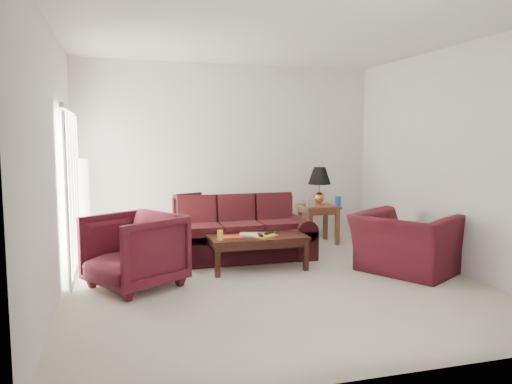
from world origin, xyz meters
TOP-DOWN VIEW (x-y plane):
  - floor at (0.00, 0.00)m, footprint 5.00×5.00m
  - blinds at (-2.42, 1.30)m, footprint 0.10×2.00m
  - sofa at (-0.11, 1.36)m, footprint 2.25×1.13m
  - throw_pillow at (-0.77, 1.91)m, footprint 0.49×0.37m
  - end_table at (1.45, 2.08)m, footprint 0.64×0.64m
  - table_lamp at (1.49, 2.12)m, footprint 0.48×0.48m
  - clock at (1.25, 1.93)m, footprint 0.14×0.07m
  - blue_canister at (1.72, 1.88)m, footprint 0.13×0.13m
  - picture_frame at (1.29, 2.20)m, footprint 0.15×0.17m
  - floor_lamp at (-2.33, 2.02)m, footprint 0.31×0.31m
  - armchair_left at (-1.66, 0.33)m, footprint 1.34×1.34m
  - armchair_right at (1.84, 0.02)m, footprint 1.54×1.59m
  - coffee_table at (-0.01, 0.76)m, footprint 1.35×0.71m
  - magazine_red at (-0.38, 0.70)m, footprint 0.30×0.24m
  - magazine_white at (-0.08, 0.81)m, footprint 0.36×0.31m
  - magazine_orange at (0.07, 0.68)m, footprint 0.38×0.35m
  - remote_a at (0.00, 0.64)m, footprint 0.08×0.19m
  - remote_b at (0.15, 0.73)m, footprint 0.17×0.17m
  - yellow_glass at (-0.56, 0.59)m, footprint 0.09×0.09m

SIDE VIEW (x-z plane):
  - floor at x=0.00m, z-range 0.00..0.00m
  - coffee_table at x=-0.01m, z-range 0.00..0.46m
  - end_table at x=1.45m, z-range 0.00..0.65m
  - armchair_right at x=1.84m, z-range 0.00..0.79m
  - sofa at x=-0.11m, z-range 0.00..0.89m
  - armchair_left at x=-1.66m, z-range 0.00..0.89m
  - magazine_red at x=-0.38m, z-range 0.46..0.48m
  - magazine_orange at x=0.07m, z-range 0.46..0.48m
  - magazine_white at x=-0.08m, z-range 0.46..0.48m
  - remote_b at x=0.15m, z-range 0.48..0.50m
  - remote_a at x=0.00m, z-range 0.48..0.50m
  - yellow_glass at x=-0.56m, z-range 0.46..0.60m
  - clock at x=1.25m, z-range 0.65..0.79m
  - throw_pillow at x=-0.77m, z-range 0.49..0.95m
  - picture_frame at x=1.29m, z-range 0.70..0.75m
  - blue_canister at x=1.72m, z-range 0.65..0.81m
  - floor_lamp at x=-2.33m, z-range 0.00..1.50m
  - table_lamp at x=1.49m, z-range 0.65..1.29m
  - blinds at x=-2.42m, z-range 0.00..2.16m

